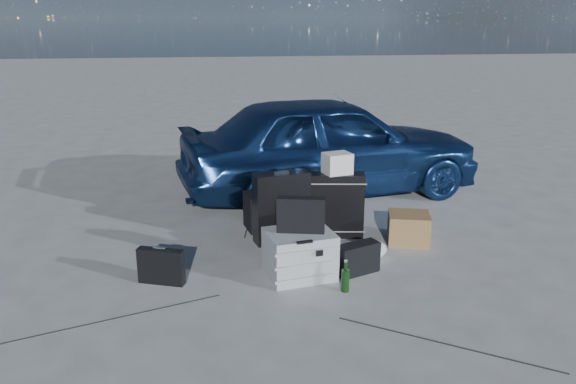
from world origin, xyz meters
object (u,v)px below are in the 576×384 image
object	(u,v)px
briefcase	(161,266)
cardboard_box	(409,228)
green_bottle	(345,277)
suitcase_right	(336,205)
pelican_case	(300,254)
suitcase_left	(281,207)
car	(330,145)
duffel_bag	(282,209)

from	to	relation	value
briefcase	cardboard_box	distance (m)	2.52
green_bottle	suitcase_right	bearing A→B (deg)	80.54
pelican_case	suitcase_left	xyz separation A→B (m)	(-0.05, 0.84, 0.16)
car	green_bottle	bearing A→B (deg)	160.87
pelican_case	duffel_bag	bearing A→B (deg)	79.16
suitcase_right	cardboard_box	bearing A→B (deg)	-13.68
suitcase_left	suitcase_right	distance (m)	0.59
cardboard_box	duffel_bag	bearing A→B (deg)	151.59
briefcase	green_bottle	xyz separation A→B (m)	(1.54, -0.39, -0.02)
briefcase	duffel_bag	size ratio (longest dim) A/B	0.51
duffel_bag	suitcase_right	bearing A→B (deg)	-45.09
car	cardboard_box	world-z (taller)	car
pelican_case	briefcase	world-z (taller)	pelican_case
car	duffel_bag	bearing A→B (deg)	135.53
pelican_case	cardboard_box	bearing A→B (deg)	16.13
duffel_bag	briefcase	bearing A→B (deg)	-144.32
car	suitcase_right	bearing A→B (deg)	160.76
briefcase	car	bearing A→B (deg)	70.43
car	green_bottle	world-z (taller)	car
suitcase_right	green_bottle	bearing A→B (deg)	-90.62
car	green_bottle	size ratio (longest dim) A/B	14.26
briefcase	cardboard_box	world-z (taller)	briefcase
car	suitcase_right	world-z (taller)	car
car	suitcase_right	xyz separation A→B (m)	(-0.25, -1.48, -0.31)
cardboard_box	car	bearing A→B (deg)	104.10
green_bottle	pelican_case	bearing A→B (deg)	132.33
suitcase_left	green_bottle	bearing A→B (deg)	-84.49
suitcase_left	green_bottle	distance (m)	1.28
duffel_bag	cardboard_box	distance (m)	1.39
duffel_bag	green_bottle	bearing A→B (deg)	-88.88
briefcase	suitcase_right	world-z (taller)	suitcase_right
suitcase_left	suitcase_right	xyz separation A→B (m)	(0.59, 0.06, -0.03)
suitcase_left	green_bottle	world-z (taller)	suitcase_left
suitcase_right	cardboard_box	xyz separation A→B (m)	(0.70, -0.29, -0.19)
pelican_case	suitcase_left	world-z (taller)	suitcase_left
suitcase_right	duffel_bag	bearing A→B (deg)	153.48
suitcase_left	car	bearing A→B (deg)	49.54
car	pelican_case	size ratio (longest dim) A/B	6.73
suitcase_left	briefcase	bearing A→B (deg)	-157.03
pelican_case	suitcase_right	size ratio (longest dim) A/B	0.84
suitcase_right	pelican_case	bearing A→B (deg)	-112.16
car	suitcase_left	distance (m)	1.78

